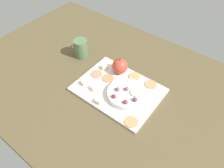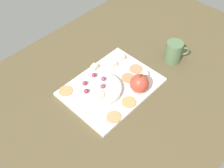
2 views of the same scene
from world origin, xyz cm
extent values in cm
cube|color=brown|center=(0.00, 0.00, 1.89)|extent=(144.55, 88.34, 3.78)
cube|color=silver|center=(-2.14, 1.05, 4.40)|extent=(34.70, 25.98, 1.25)
cylinder|color=silver|center=(-7.04, 2.10, 6.22)|extent=(15.59, 15.59, 2.38)
sphere|color=#C04030|center=(3.40, -7.60, 8.53)|extent=(7.01, 7.01, 7.01)
cylinder|color=brown|center=(3.40, -7.60, 12.64)|extent=(0.50, 0.50, 1.20)
cube|color=#F7EFC4|center=(10.13, -4.87, 6.10)|extent=(3.03, 3.03, 2.16)
cube|color=#F9EDC2|center=(-0.53, 11.92, 6.10)|extent=(2.44, 2.44, 2.16)
cube|color=#F7E5C1|center=(5.81, 7.67, 6.10)|extent=(2.55, 2.55, 2.16)
cube|color=#EBE7BE|center=(10.93, 7.91, 6.10)|extent=(2.61, 2.61, 2.16)
cylinder|color=tan|center=(-3.58, -8.89, 5.23)|extent=(5.16, 5.16, 0.40)
cylinder|color=tan|center=(4.99, -0.99, 5.23)|extent=(5.16, 5.16, 0.40)
cylinder|color=tan|center=(-11.92, -9.35, 5.23)|extent=(5.16, 5.16, 0.40)
cylinder|color=tan|center=(10.70, 0.24, 5.23)|extent=(5.16, 5.16, 0.40)
cylinder|color=tan|center=(-15.75, 11.37, 5.23)|extent=(5.16, 5.16, 0.40)
ellipsoid|color=#8A2B44|center=(-12.13, 3.86, 8.22)|extent=(1.84, 1.66, 1.62)
ellipsoid|color=maroon|center=(-4.77, 7.49, 8.17)|extent=(1.84, 1.66, 1.52)
ellipsoid|color=#902E46|center=(-9.94, 7.01, 8.20)|extent=(1.84, 1.66, 1.59)
ellipsoid|color=#893F4F|center=(-6.45, 1.29, 8.15)|extent=(1.84, 1.66, 1.48)
ellipsoid|color=#8C3A54|center=(-3.67, 3.68, 8.16)|extent=(1.84, 1.66, 1.50)
cylinder|color=beige|center=(-10.45, 0.37, 7.71)|extent=(5.02, 5.02, 0.60)
cylinder|color=#53704A|center=(26.03, -6.51, 8.34)|extent=(6.63, 6.63, 9.13)
torus|color=#53704A|center=(29.46, -9.44, 8.34)|extent=(3.56, 3.21, 4.00)
camera|label=1|loc=(-35.90, 49.16, 71.82)|focal=33.79mm
camera|label=2|loc=(-49.94, -44.93, 81.86)|focal=43.48mm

